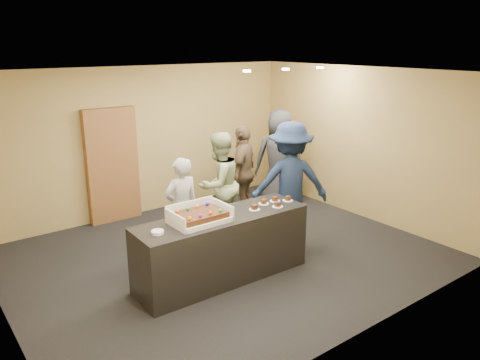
{
  "coord_description": "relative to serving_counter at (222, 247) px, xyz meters",
  "views": [
    {
      "loc": [
        -3.7,
        -5.27,
        3.1
      ],
      "look_at": [
        0.29,
        0.0,
        1.14
      ],
      "focal_mm": 35.0,
      "sensor_mm": 36.0,
      "label": 1
    }
  ],
  "objects": [
    {
      "name": "slice_e",
      "position": [
        1.11,
        -0.06,
        0.47
      ],
      "size": [
        0.15,
        0.15,
        0.07
      ],
      "color": "white",
      "rests_on": "serving_counter"
    },
    {
      "name": "person_navy_man",
      "position": [
        1.63,
        0.45,
        0.51
      ],
      "size": [
        1.43,
        1.26,
        1.93
      ],
      "primitive_type": "imported",
      "rotation": [
        0.0,
        0.0,
        2.59
      ],
      "color": "#162341",
      "rests_on": "floor"
    },
    {
      "name": "person_sage_man",
      "position": [
        0.86,
        1.31,
        0.41
      ],
      "size": [
        0.95,
        0.8,
        1.72
      ],
      "primitive_type": "imported",
      "rotation": [
        0.0,
        0.0,
        3.34
      ],
      "color": "#9FAE7C",
      "rests_on": "floor"
    },
    {
      "name": "storage_cabinet",
      "position": [
        -0.28,
        2.95,
        0.56
      ],
      "size": [
        0.92,
        0.15,
        2.02
      ],
      "primitive_type": "cube",
      "color": "brown",
      "rests_on": "floor"
    },
    {
      "name": "ceiling_spotlights",
      "position": [
        2.02,
        1.04,
        2.22
      ],
      "size": [
        1.72,
        0.12,
        0.03
      ],
      "color": "#FFEAC6",
      "rests_on": "ceiling"
    },
    {
      "name": "cake_box",
      "position": [
        -0.35,
        0.03,
        0.5
      ],
      "size": [
        0.73,
        0.5,
        0.21
      ],
      "color": "white",
      "rests_on": "serving_counter"
    },
    {
      "name": "sheet_cake",
      "position": [
        -0.35,
        -0.0,
        0.55
      ],
      "size": [
        0.62,
        0.43,
        0.12
      ],
      "color": "#391E0D",
      "rests_on": "cake_box"
    },
    {
      "name": "slice_c",
      "position": [
        0.82,
        -0.17,
        0.47
      ],
      "size": [
        0.15,
        0.15,
        0.07
      ],
      "color": "white",
      "rests_on": "serving_counter"
    },
    {
      "name": "plate_stack",
      "position": [
        -0.95,
        -0.01,
        0.47
      ],
      "size": [
        0.15,
        0.15,
        0.04
      ],
      "primitive_type": "cylinder",
      "color": "white",
      "rests_on": "serving_counter"
    },
    {
      "name": "person_dark_suit",
      "position": [
        2.53,
        1.71,
        0.5
      ],
      "size": [
        1.11,
        1.05,
        1.91
      ],
      "primitive_type": "imported",
      "rotation": [
        0.0,
        0.0,
        2.48
      ],
      "color": "#292A2F",
      "rests_on": "floor"
    },
    {
      "name": "person_server_grey",
      "position": [
        -0.05,
        0.98,
        0.3
      ],
      "size": [
        0.55,
        0.36,
        1.51
      ],
      "primitive_type": "imported",
      "rotation": [
        0.0,
        0.0,
        3.15
      ],
      "color": "#A9A9AE",
      "rests_on": "floor"
    },
    {
      "name": "person_brown_extra",
      "position": [
        1.63,
        1.67,
        0.41
      ],
      "size": [
        1.06,
        0.92,
        1.71
      ],
      "primitive_type": "imported",
      "rotation": [
        0.0,
        0.0,
        3.76
      ],
      "color": "brown",
      "rests_on": "floor"
    },
    {
      "name": "serving_counter",
      "position": [
        0.0,
        0.0,
        0.0
      ],
      "size": [
        2.41,
        0.75,
        0.9
      ],
      "primitive_type": "cube",
      "rotation": [
        0.0,
        0.0,
        -0.02
      ],
      "color": "black",
      "rests_on": "floor"
    },
    {
      "name": "slice_b",
      "position": [
        0.74,
        0.04,
        0.47
      ],
      "size": [
        0.15,
        0.15,
        0.07
      ],
      "color": "white",
      "rests_on": "serving_counter"
    },
    {
      "name": "room",
      "position": [
        0.42,
        0.54,
        0.9
      ],
      "size": [
        6.04,
        6.0,
        2.7
      ],
      "color": "black",
      "rests_on": "ground"
    },
    {
      "name": "slice_d",
      "position": [
        0.95,
        0.03,
        0.47
      ],
      "size": [
        0.15,
        0.15,
        0.07
      ],
      "color": "white",
      "rests_on": "serving_counter"
    },
    {
      "name": "slice_a",
      "position": [
        0.49,
        -0.07,
        0.47
      ],
      "size": [
        0.15,
        0.15,
        0.07
      ],
      "color": "white",
      "rests_on": "serving_counter"
    }
  ]
}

